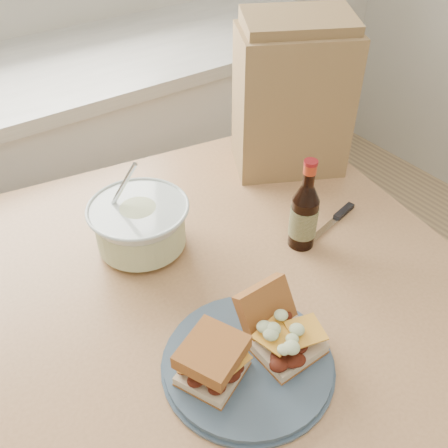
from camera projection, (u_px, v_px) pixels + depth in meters
cabinet_run at (30, 206)px, 1.75m from camera, size 2.50×0.64×0.94m
dining_table at (217, 324)px, 1.05m from camera, size 1.15×1.15×0.83m
plate at (248, 362)px, 0.82m from camera, size 0.28×0.28×0.02m
sandwich_left at (212, 361)px, 0.77m from camera, size 0.12×0.12×0.07m
sandwich_right at (280, 329)px, 0.83m from camera, size 0.11×0.14×0.09m
coleslaw_bowl at (140, 227)px, 1.02m from camera, size 0.21×0.21×0.21m
beer_bottle at (304, 215)px, 1.01m from camera, size 0.06×0.06×0.21m
knife at (339, 216)px, 1.13m from camera, size 0.16×0.05×0.01m
paper_bag at (292, 102)px, 1.20m from camera, size 0.31×0.28×0.34m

